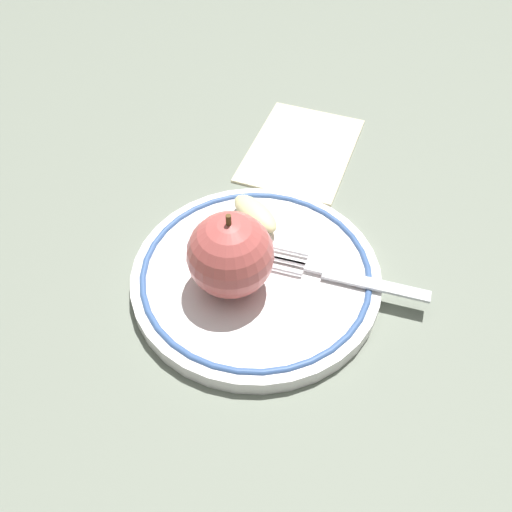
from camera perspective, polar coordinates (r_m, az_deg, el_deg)
ground_plane at (r=0.55m, az=-0.90°, el=-0.87°), size 2.00×2.00×0.00m
plate at (r=0.52m, az=0.00°, el=-2.08°), size 0.23×0.23×0.02m
apple_red_whole at (r=0.48m, az=-2.35°, el=0.05°), size 0.07×0.07×0.08m
apple_slice_front at (r=0.55m, az=-0.08°, el=4.26°), size 0.06×0.05×0.02m
fork at (r=0.52m, az=8.30°, el=-1.61°), size 0.18×0.03×0.00m
napkin_folded at (r=0.67m, az=4.69°, el=10.61°), size 0.11×0.16×0.01m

